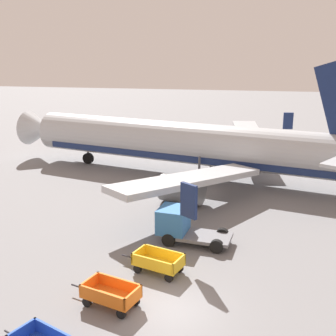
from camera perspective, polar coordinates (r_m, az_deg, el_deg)
ground_plane at (r=20.19m, az=0.37°, el=-18.36°), size 220.00×220.00×0.00m
airplane at (r=38.44m, az=3.37°, el=3.13°), size 37.27×30.18×11.34m
baggage_cart_second_in_row at (r=20.28m, az=-7.67°, el=-16.32°), size 3.61×2.07×1.07m
baggage_cart_third_in_row at (r=22.76m, az=-1.33°, el=-12.41°), size 3.61×2.09×1.07m
service_truck_beside_carts at (r=25.96m, az=1.74°, el=-7.53°), size 4.56×2.42×2.10m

